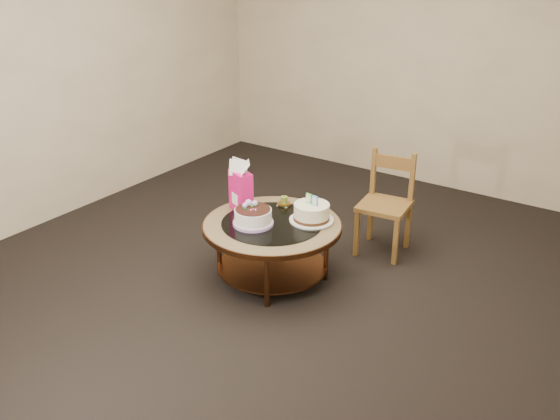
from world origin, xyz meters
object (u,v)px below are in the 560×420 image
Objects in this scene: cream_cake at (312,213)px; gift_bag at (241,186)px; coffee_table at (272,232)px; decorated_cake at (253,217)px; dining_chair at (386,203)px.

gift_bag is (-0.54, -0.13, 0.13)m from cream_cake.
decorated_cake reaches higher than coffee_table.
decorated_cake is (-0.09, -0.11, 0.14)m from coffee_table.
gift_bag is 0.48× the size of dining_chair.
gift_bag is 1.18m from dining_chair.
decorated_cake is at bearing -131.52° from coffee_table.
dining_chair is at bearing 69.05° from gift_bag.
cream_cake is 0.58m from gift_bag.
gift_bag reaches higher than decorated_cake.
coffee_table is at bearing 13.72° from gift_bag.
decorated_cake is 1.15m from dining_chair.
dining_chair is (0.48, 0.88, 0.04)m from coffee_table.
dining_chair reaches higher than decorated_cake.
gift_bag reaches higher than cream_cake.
cream_cake reaches higher than decorated_cake.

